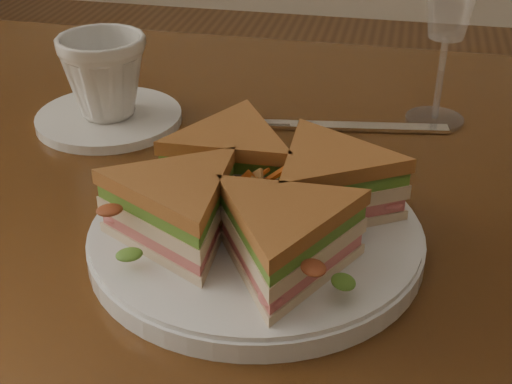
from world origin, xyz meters
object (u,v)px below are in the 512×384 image
knife (338,127)px  coffee_cup (104,76)px  spoon (218,155)px  saucer (109,118)px  sandwich_wedges (256,198)px  table (271,271)px  plate (256,238)px

knife → coffee_cup: coffee_cup is taller
spoon → saucer: 0.15m
sandwich_wedges → spoon: sandwich_wedges is taller
table → spoon: size_ratio=6.64×
sandwich_wedges → knife: bearing=80.3°
plate → sandwich_wedges: size_ratio=0.94×
spoon → saucer: same height
plate → spoon: (-0.07, 0.14, -0.00)m
spoon → coffee_cup: 0.15m
sandwich_wedges → spoon: size_ratio=1.53×
table → coffee_cup: 0.26m
table → coffee_cup: bearing=154.3°
spoon → knife: (0.11, 0.09, -0.00)m
sandwich_wedges → spoon: 0.16m
table → coffee_cup: coffee_cup is taller
plate → knife: plate is taller
sandwich_wedges → spoon: (-0.07, 0.14, -0.04)m
knife → coffee_cup: bearing=179.8°
plate → coffee_cup: size_ratio=2.86×
saucer → table: bearing=-25.7°
knife → saucer: (-0.24, -0.04, 0.00)m
plate → coffee_cup: coffee_cup is taller
table → saucer: (-0.20, 0.09, 0.10)m
spoon → knife: spoon is taller
plate → saucer: (-0.20, 0.19, -0.00)m
plate → knife: size_ratio=1.22×
sandwich_wedges → knife: sandwich_wedges is taller
spoon → sandwich_wedges: bearing=-77.1°
plate → knife: bearing=80.3°
table → spoon: spoon is taller
table → sandwich_wedges: 0.17m
plate → spoon: plate is taller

